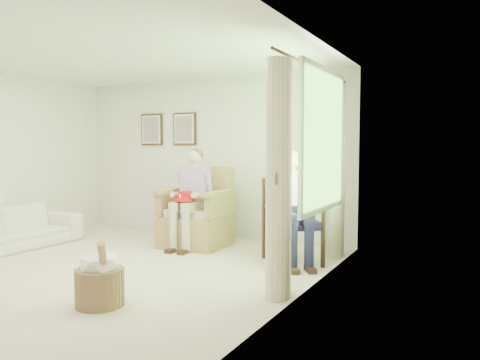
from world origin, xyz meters
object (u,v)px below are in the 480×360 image
(red_hat, at_px, (185,197))
(wicker_armchair, at_px, (198,221))
(person_wicker, at_px, (192,190))
(sofa, at_px, (8,229))
(person_dark, at_px, (290,199))
(wood_armchair, at_px, (295,218))
(hatbox, at_px, (100,278))

(red_hat, bearing_deg, wicker_armchair, 92.06)
(wicker_armchair, distance_m, person_wicker, 0.49)
(sofa, distance_m, person_wicker, 2.69)
(sofa, xyz_separation_m, red_hat, (2.29, 1.12, 0.46))
(person_wicker, bearing_deg, person_dark, -11.26)
(person_dark, bearing_deg, wicker_armchair, 129.57)
(wood_armchair, bearing_deg, red_hat, 147.81)
(wicker_armchair, relative_size, wood_armchair, 1.14)
(wicker_armchair, distance_m, wood_armchair, 1.65)
(wicker_armchair, relative_size, red_hat, 3.83)
(wicker_armchair, height_order, red_hat, wicker_armchair)
(person_wicker, bearing_deg, sofa, -152.62)
(wicker_armchair, bearing_deg, person_dark, -16.49)
(wicker_armchair, height_order, person_wicker, person_wicker)
(wicker_armchair, bearing_deg, person_wicker, -92.80)
(wicker_armchair, xyz_separation_m, red_hat, (0.01, -0.35, 0.39))
(wood_armchair, distance_m, hatbox, 2.65)
(sofa, relative_size, red_hat, 6.72)
(red_hat, bearing_deg, person_wicker, 93.64)
(hatbox, bearing_deg, red_hat, 105.09)
(wood_armchair, bearing_deg, hatbox, -148.84)
(sofa, distance_m, person_dark, 4.08)
(wood_armchair, xyz_separation_m, hatbox, (-0.99, -2.44, -0.31))
(person_dark, bearing_deg, hatbox, -150.33)
(sofa, bearing_deg, wicker_armchair, -56.99)
(red_hat, bearing_deg, person_dark, -1.50)
(wood_armchair, height_order, person_dark, person_dark)
(wicker_armchair, distance_m, sofa, 2.71)
(sofa, height_order, hatbox, hatbox)
(wicker_armchair, xyz_separation_m, person_dark, (1.63, -0.40, 0.46))
(sofa, distance_m, red_hat, 2.59)
(person_wicker, xyz_separation_m, person_dark, (1.63, -0.24, -0.01))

